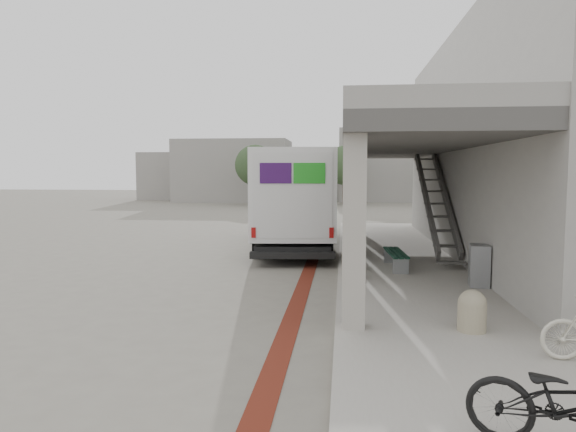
# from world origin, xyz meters

# --- Properties ---
(ground) EXTENTS (120.00, 120.00, 0.00)m
(ground) POSITION_xyz_m (0.00, 0.00, 0.00)
(ground) COLOR #6C665D
(ground) RESTS_ON ground
(bike_lane_stripe) EXTENTS (0.35, 40.00, 0.01)m
(bike_lane_stripe) POSITION_xyz_m (1.00, 2.00, 0.01)
(bike_lane_stripe) COLOR #5F1F13
(bike_lane_stripe) RESTS_ON ground
(sidewalk) EXTENTS (4.40, 28.00, 0.12)m
(sidewalk) POSITION_xyz_m (4.00, 0.00, 0.06)
(sidewalk) COLOR gray
(sidewalk) RESTS_ON ground
(transit_building) EXTENTS (7.60, 17.00, 7.00)m
(transit_building) POSITION_xyz_m (6.83, 4.50, 3.40)
(transit_building) COLOR gray
(transit_building) RESTS_ON ground
(distant_backdrop) EXTENTS (28.00, 10.00, 6.50)m
(distant_backdrop) POSITION_xyz_m (-2.84, 35.89, 2.70)
(distant_backdrop) COLOR gray
(distant_backdrop) RESTS_ON ground
(tree_left) EXTENTS (3.20, 3.20, 4.80)m
(tree_left) POSITION_xyz_m (-5.00, 28.00, 3.18)
(tree_left) COLOR #38281C
(tree_left) RESTS_ON ground
(tree_mid) EXTENTS (3.20, 3.20, 4.80)m
(tree_mid) POSITION_xyz_m (2.00, 30.00, 3.18)
(tree_mid) COLOR #38281C
(tree_mid) RESTS_ON ground
(tree_right) EXTENTS (3.20, 3.20, 4.80)m
(tree_right) POSITION_xyz_m (10.00, 29.00, 3.18)
(tree_right) COLOR #38281C
(tree_right) RESTS_ON ground
(fedex_truck) EXTENTS (3.19, 8.16, 3.40)m
(fedex_truck) POSITION_xyz_m (0.15, 6.03, 1.81)
(fedex_truck) COLOR black
(fedex_truck) RESTS_ON ground
(bench) EXTENTS (0.53, 1.91, 0.44)m
(bench) POSITION_xyz_m (3.34, 1.92, 0.44)
(bench) COLOR gray
(bench) RESTS_ON sidewalk
(bollard_near) EXTENTS (0.45, 0.45, 0.68)m
(bollard_near) POSITION_xyz_m (4.02, -3.50, 0.46)
(bollard_near) COLOR gray
(bollard_near) RESTS_ON sidewalk
(bollard_far) EXTENTS (0.42, 0.42, 0.63)m
(bollard_far) POSITION_xyz_m (2.10, 1.52, 0.43)
(bollard_far) COLOR gray
(bollard_far) RESTS_ON sidewalk
(utility_cabinet) EXTENTS (0.51, 0.62, 0.94)m
(utility_cabinet) POSITION_xyz_m (5.00, -0.08, 0.59)
(utility_cabinet) COLOR gray
(utility_cabinet) RESTS_ON sidewalk
(bicycle_black) EXTENTS (1.99, 1.32, 0.99)m
(bicycle_black) POSITION_xyz_m (4.02, -7.23, 0.61)
(bicycle_black) COLOR black
(bicycle_black) RESTS_ON sidewalk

